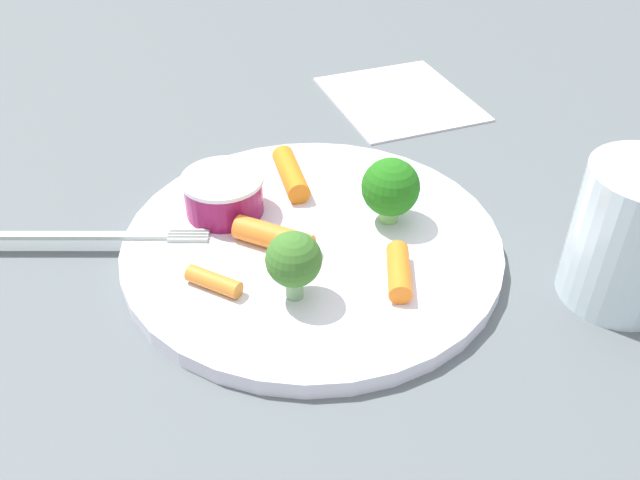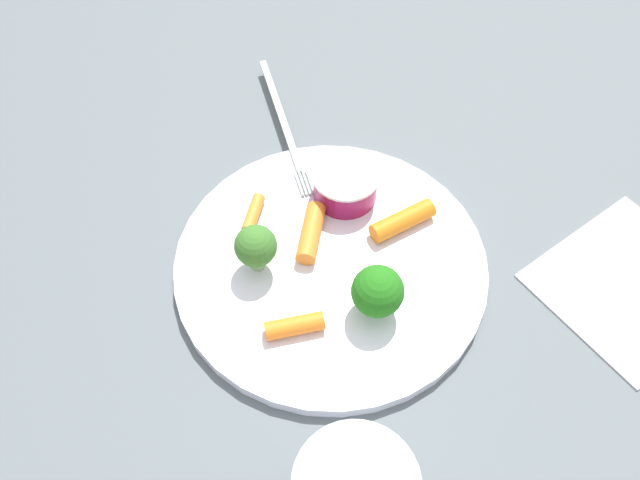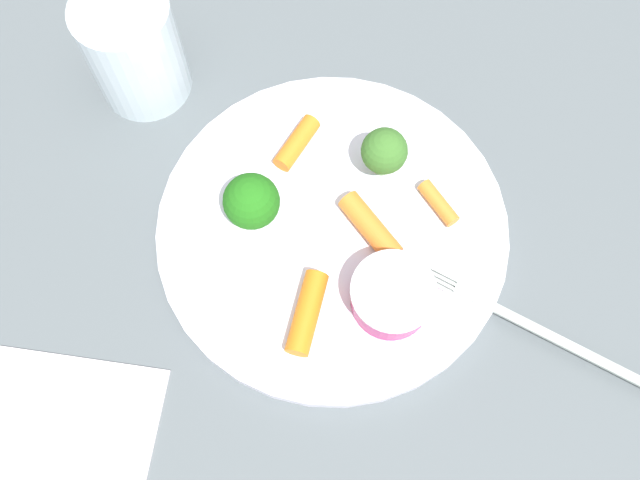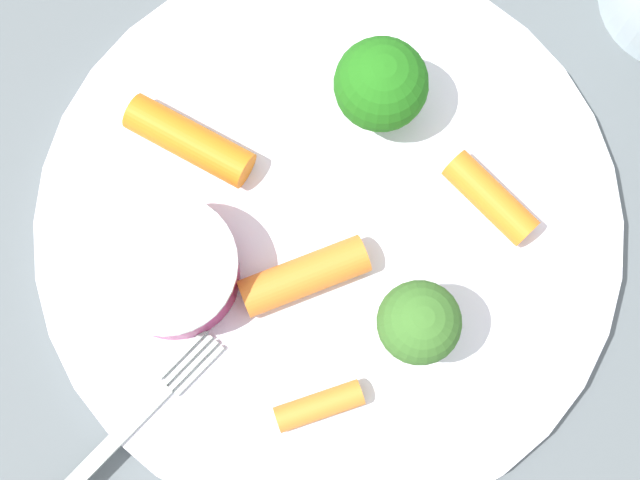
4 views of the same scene
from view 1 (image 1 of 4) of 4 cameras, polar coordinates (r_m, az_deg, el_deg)
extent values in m
plane|color=#555D60|center=(0.48, -0.66, -0.93)|extent=(2.40, 2.40, 0.00)
cylinder|color=white|center=(0.47, -0.67, -0.36)|extent=(0.26, 0.26, 0.01)
cylinder|color=#88144A|center=(0.49, -8.09, 3.69)|extent=(0.06, 0.06, 0.03)
cylinder|color=silver|center=(0.48, -8.24, 5.13)|extent=(0.06, 0.06, 0.00)
cylinder|color=#7EAB75|center=(0.42, -2.16, -3.87)|extent=(0.01, 0.01, 0.02)
sphere|color=#3B6F29|center=(0.40, -2.23, -1.63)|extent=(0.03, 0.03, 0.03)
cylinder|color=#80C166|center=(0.49, 5.70, 2.45)|extent=(0.01, 0.01, 0.01)
sphere|color=#216D18|center=(0.47, 5.86, 4.58)|extent=(0.04, 0.04, 0.04)
cylinder|color=orange|center=(0.43, -8.94, -3.46)|extent=(0.04, 0.03, 0.01)
cylinder|color=orange|center=(0.43, 6.65, -2.65)|extent=(0.05, 0.03, 0.01)
cylinder|color=orange|center=(0.46, -4.02, 0.43)|extent=(0.05, 0.05, 0.02)
cylinder|color=orange|center=(0.52, -2.49, 5.60)|extent=(0.06, 0.02, 0.02)
cube|color=#AFBDB2|center=(0.50, -21.61, 0.34)|extent=(0.06, 0.15, 0.00)
cube|color=#AFBDB2|center=(0.48, -10.91, 0.73)|extent=(0.01, 0.03, 0.00)
cube|color=#AFBDB2|center=(0.48, -10.98, 0.48)|extent=(0.01, 0.03, 0.00)
cube|color=#AFBDB2|center=(0.47, -11.04, 0.23)|extent=(0.01, 0.03, 0.00)
cube|color=#AFBDB2|center=(0.47, -11.10, -0.02)|extent=(0.01, 0.03, 0.00)
cylinder|color=silver|center=(0.46, 24.81, 0.30)|extent=(0.07, 0.07, 0.09)
cube|color=white|center=(0.68, 6.71, 11.81)|extent=(0.15, 0.13, 0.00)
camera|label=2|loc=(0.43, 65.80, 44.78)|focal=36.04mm
camera|label=3|loc=(0.59, -16.24, 56.01)|focal=39.04mm
camera|label=4|loc=(0.34, -24.14, 55.86)|focal=52.21mm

